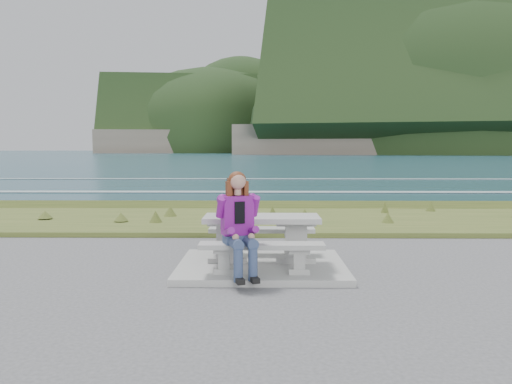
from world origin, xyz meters
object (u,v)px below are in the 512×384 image
at_px(seated_woman, 240,238).
at_px(bench_landward, 262,250).
at_px(picnic_table, 262,226).
at_px(bench_seaward, 262,234).

bearing_deg(seated_woman, bench_landward, 6.68).
height_order(picnic_table, bench_landward, picnic_table).
height_order(bench_seaward, seated_woman, seated_woman).
bearing_deg(bench_seaward, bench_landward, -90.00).
relative_size(bench_seaward, seated_woman, 1.22).
relative_size(bench_landward, seated_woman, 1.22).
height_order(picnic_table, bench_seaward, picnic_table).
bearing_deg(bench_seaward, picnic_table, -90.00).
distance_m(picnic_table, bench_seaward, 0.74).
bearing_deg(picnic_table, seated_woman, -109.74).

